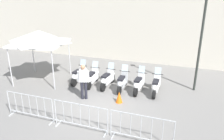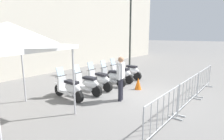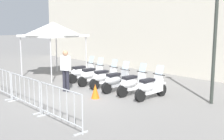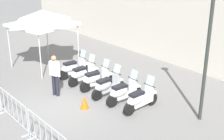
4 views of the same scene
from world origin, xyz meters
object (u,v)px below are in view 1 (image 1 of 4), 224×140
Objects in this scene: barrier_segment_1 at (80,117)px; barrier_segment_2 at (141,129)px; motorcycle_2 at (107,79)px; motorcycle_0 at (79,75)px; motorcycle_4 at (139,84)px; canopy_tent at (39,37)px; street_lamp at (202,29)px; traffic_cone at (119,97)px; officer_near_row_end at (83,80)px; barrier_segment_0 at (30,107)px; motorcycle_1 at (92,78)px; motorcycle_3 at (122,82)px; motorcycle_5 at (156,86)px.

barrier_segment_2 is (2.23, -0.39, 0.00)m from barrier_segment_1.
motorcycle_0 is at bearing 169.19° from motorcycle_2.
motorcycle_4 is 6.01m from canopy_tent.
street_lamp reaches higher than barrier_segment_1.
motorcycle_2 is at bearing 118.61° from traffic_cone.
barrier_segment_1 is at bearing -93.62° from motorcycle_2.
officer_near_row_end is at bearing -118.90° from motorcycle_2.
street_lamp is (2.89, 0.72, 2.73)m from motorcycle_4.
barrier_segment_0 is 4.69m from canopy_tent.
motorcycle_0 is 0.99× the size of motorcycle_1.
motorcycle_3 is (2.54, -0.57, 0.00)m from motorcycle_0.
barrier_segment_1 is at bearing -76.29° from officer_near_row_end.
barrier_segment_0 is at bearing -124.95° from motorcycle_2.
barrier_segment_0 is 1.24× the size of officer_near_row_end.
officer_near_row_end reaches higher than barrier_segment_0.
motorcycle_1 reaches higher than barrier_segment_2.
traffic_cone is at bearing -61.39° from motorcycle_2.
traffic_cone is at bearing -151.51° from street_lamp.
motorcycle_5 is 3.13× the size of traffic_cone.
motorcycle_4 is 0.59× the size of canopy_tent.
motorcycle_5 is (3.42, -0.50, 0.00)m from motorcycle_1.
motorcycle_2 is 1.73m from motorcycle_4.
motorcycle_2 is 4.43m from canopy_tent.
canopy_tent is (-3.04, 0.37, 2.06)m from motorcycle_1.
motorcycle_5 is at bearing -5.86° from motorcycle_3.
motorcycle_2 is 1.81m from officer_near_row_end.
barrier_segment_0 is 0.41× the size of street_lamp.
motorcycle_3 is at bearing 174.14° from motorcycle_5.
motorcycle_0 is 1.00× the size of motorcycle_2.
motorcycle_3 is 1.38m from traffic_cone.
motorcycle_0 is 3.46m from motorcycle_4.
street_lamp is (4.60, 0.42, 2.73)m from motorcycle_2.
barrier_segment_0 is at bearing 170.02° from barrier_segment_2.
barrier_segment_2 is 7.83m from canopy_tent.
motorcycle_3 is 0.80× the size of barrier_segment_0.
motorcycle_1 is 3.14× the size of traffic_cone.
motorcycle_5 is (4.26, -0.74, 0.00)m from motorcycle_0.
officer_near_row_end is (-0.59, 2.42, 0.45)m from barrier_segment_1.
canopy_tent is (-4.74, 0.69, 2.06)m from motorcycle_3.
motorcycle_2 is 0.99× the size of officer_near_row_end.
traffic_cone is at bearing -23.33° from canopy_tent.
motorcycle_2 is at bearing 86.38° from barrier_segment_1.
canopy_tent reaches higher than motorcycle_0.
motorcycle_5 is 0.59× the size of canopy_tent.
traffic_cone is (1.71, -0.09, -0.71)m from officer_near_row_end.
officer_near_row_end is at bearing -154.50° from motorcycle_4.
canopy_tent is (-8.49, 0.04, -0.67)m from street_lamp.
officer_near_row_end reaches higher than barrier_segment_2.
barrier_segment_2 is (4.45, -0.78, 0.00)m from barrier_segment_0.
motorcycle_2 is 4.32m from barrier_segment_0.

